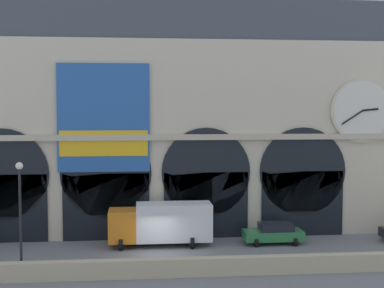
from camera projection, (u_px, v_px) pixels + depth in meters
The scene contains 6 objects.
ground_plane at pixel (159, 256), 36.19m from camera, with size 200.00×200.00×0.00m, color slate.
quay_parapet_wall at pixel (162, 268), 31.73m from camera, with size 90.00×0.70×1.09m, color #BCAD8C.
station_building at pixel (156, 121), 42.81m from camera, with size 39.96×4.95×18.68m.
box_truck_center at pixel (162, 223), 38.95m from camera, with size 7.50×2.91×3.12m.
car_mideast at pixel (274, 233), 39.59m from camera, with size 4.40×2.22×1.55m.
street_lamp_quayside at pixel (20, 204), 31.46m from camera, with size 0.44×0.44×6.90m.
Camera 1 is at (-1.22, -35.66, 10.00)m, focal length 49.68 mm.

